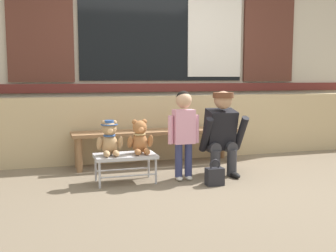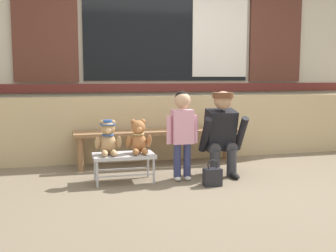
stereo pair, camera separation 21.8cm
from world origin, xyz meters
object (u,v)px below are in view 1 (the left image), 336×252
object	(u,v)px
wooden_bench_long	(157,135)
small_display_bench	(125,158)
child_standing	(184,125)
handbag_on_ground	(215,176)
teddy_bear_with_hat	(110,139)
adult_crouching	(222,133)
teddy_bear_plain	(140,138)

from	to	relation	value
wooden_bench_long	small_display_bench	size ratio (longest dim) A/B	3.28
child_standing	handbag_on_ground	xyz separation A→B (m)	(0.23, -0.30, -0.50)
small_display_bench	wooden_bench_long	bearing A→B (deg)	53.84
small_display_bench	teddy_bear_with_hat	world-z (taller)	teddy_bear_with_hat
adult_crouching	small_display_bench	bearing A→B (deg)	-179.69
child_standing	teddy_bear_plain	bearing A→B (deg)	169.60
small_display_bench	child_standing	distance (m)	0.70
wooden_bench_long	handbag_on_ground	world-z (taller)	wooden_bench_long
wooden_bench_long	adult_crouching	xyz separation A→B (m)	(0.55, -0.75, 0.11)
teddy_bear_with_hat	teddy_bear_plain	world-z (taller)	same
wooden_bench_long	child_standing	bearing A→B (deg)	-85.48
teddy_bear_with_hat	teddy_bear_plain	size ratio (longest dim) A/B	1.00
child_standing	adult_crouching	size ratio (longest dim) A/B	1.01
wooden_bench_long	child_standing	size ratio (longest dim) A/B	2.19
teddy_bear_plain	child_standing	distance (m)	0.48
small_display_bench	teddy_bear_with_hat	size ratio (longest dim) A/B	1.76
teddy_bear_with_hat	child_standing	distance (m)	0.79
small_display_bench	handbag_on_ground	world-z (taller)	small_display_bench
teddy_bear_with_hat	teddy_bear_plain	bearing A→B (deg)	-0.13
child_standing	adult_crouching	distance (m)	0.50
adult_crouching	wooden_bench_long	bearing A→B (deg)	126.33
teddy_bear_with_hat	handbag_on_ground	size ratio (longest dim) A/B	1.34
wooden_bench_long	teddy_bear_with_hat	distance (m)	1.04
wooden_bench_long	child_standing	world-z (taller)	child_standing
adult_crouching	handbag_on_ground	world-z (taller)	adult_crouching
teddy_bear_plain	small_display_bench	bearing A→B (deg)	-179.49
small_display_bench	adult_crouching	size ratio (longest dim) A/B	0.67
small_display_bench	adult_crouching	world-z (taller)	adult_crouching
teddy_bear_plain	adult_crouching	xyz separation A→B (m)	(0.94, 0.00, 0.02)
small_display_bench	adult_crouching	distance (m)	1.12
teddy_bear_with_hat	handbag_on_ground	world-z (taller)	teddy_bear_with_hat
wooden_bench_long	handbag_on_ground	xyz separation A→B (m)	(0.30, -1.13, -0.28)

